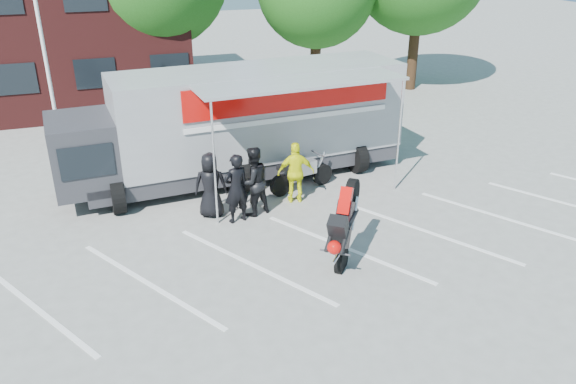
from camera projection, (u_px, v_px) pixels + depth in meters
ground at (356, 270)px, 13.01m from camera, size 100.00×100.00×0.00m
parking_bay_lines at (338, 249)px, 13.87m from camera, size 18.09×13.33×0.01m
flagpole at (45, 6)px, 17.61m from camera, size 1.61×0.12×8.00m
transporter_truck at (247, 176)px, 18.08m from camera, size 11.18×5.94×3.45m
parked_motorcycle at (302, 190)px, 17.12m from camera, size 2.36×1.28×1.18m
stunt_bike_rider at (348, 255)px, 13.59m from camera, size 1.90×2.02×2.22m
spectator_leather_a at (211, 185)px, 15.17m from camera, size 1.02×0.81×1.83m
spectator_leather_b at (236, 188)px, 14.85m from camera, size 0.79×0.61×1.93m
spectator_leather_c at (253, 181)px, 15.25m from camera, size 1.14×1.01×1.96m
spectator_hivis at (296, 173)px, 16.01m from camera, size 1.13×0.66×1.80m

